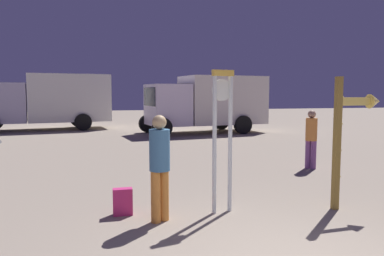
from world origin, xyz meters
name	(u,v)px	position (x,y,z in m)	size (l,w,h in m)	color
standing_clock	(222,129)	(-0.12, 2.51, 1.42)	(0.39, 0.17, 2.39)	silver
arrow_sign	(352,124)	(2.13, 2.22, 1.47)	(0.92, 0.26, 2.29)	olive
person_near_clock	(160,163)	(-1.20, 2.28, 0.94)	(0.32, 0.32, 1.67)	orange
backpack	(123,202)	(-1.76, 2.73, 0.22)	(0.32, 0.20, 0.44)	#CA2B6D
person_distant	(311,136)	(3.30, 5.45, 0.87)	(0.30, 0.30, 1.56)	#7D4989
box_truck_near	(209,102)	(3.13, 14.84, 1.56)	(6.39, 3.42, 2.83)	silver
box_truck_far	(53,100)	(-4.66, 18.33, 1.64)	(6.71, 3.49, 3.01)	white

